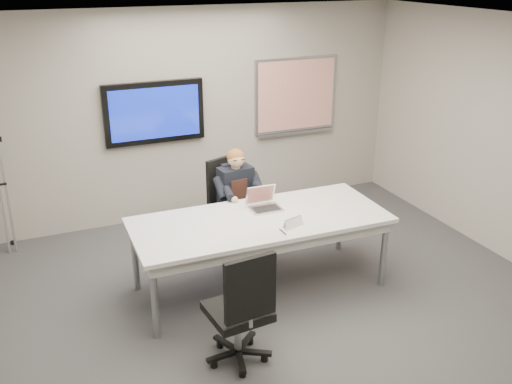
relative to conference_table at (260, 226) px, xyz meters
name	(u,v)px	position (x,y,z in m)	size (l,w,h in m)	color
floor	(288,326)	(-0.04, -0.77, -0.73)	(6.00, 6.00, 0.02)	#373739
ceiling	(295,30)	(-0.04, -0.77, 2.07)	(6.00, 6.00, 0.02)	white
wall_back	(191,115)	(-0.04, 2.23, 0.67)	(6.00, 0.02, 2.80)	#9F9A90
conference_table	(260,226)	(0.00, 0.00, 0.00)	(2.69, 1.16, 0.82)	white
tv_display	(154,113)	(-0.54, 2.18, 0.77)	(1.30, 0.09, 0.80)	black
whiteboard	(296,96)	(1.51, 2.20, 0.80)	(1.25, 0.08, 1.10)	#95999E
office_chair_far	(232,220)	(0.08, 1.03, -0.38)	(0.68, 0.68, 1.12)	black
office_chair_near	(240,328)	(-0.66, -1.09, -0.37)	(0.59, 0.59, 1.14)	black
seated_person	(241,215)	(0.09, 0.78, -0.21)	(0.42, 0.72, 1.29)	#212737
crutch	(3,192)	(-2.46, 2.04, 0.02)	(0.20, 0.31, 1.50)	#A2A4A9
laptop	(264,203)	(0.14, 0.24, 0.15)	(0.33, 0.31, 0.23)	silver
name_tent	(293,222)	(0.23, -0.30, 0.14)	(0.23, 0.06, 0.09)	white
pen	(283,232)	(0.07, -0.39, 0.10)	(0.01, 0.01, 0.14)	black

